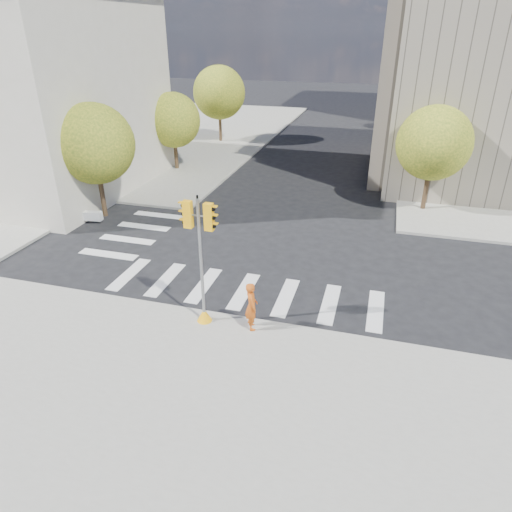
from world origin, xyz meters
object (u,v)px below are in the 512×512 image
at_px(lamp_far, 428,94).
at_px(traffic_signal, 202,271).
at_px(lamp_near, 440,122).
at_px(photographer, 251,306).
at_px(planter_wall, 51,214).

bearing_deg(lamp_far, traffic_signal, -105.10).
xyz_separation_m(lamp_near, photographer, (-7.00, -18.60, -3.51)).
bearing_deg(lamp_far, photographer, -102.12).
xyz_separation_m(lamp_near, planter_wall, (-21.00, -11.49, -4.18)).
height_order(lamp_near, lamp_far, same).
relative_size(lamp_near, lamp_far, 1.00).
relative_size(lamp_near, photographer, 4.40).
bearing_deg(planter_wall, lamp_far, 41.96).
distance_m(lamp_far, planter_wall, 33.29).
relative_size(lamp_far, photographer, 4.40).
distance_m(lamp_near, lamp_far, 14.00).
distance_m(lamp_near, photographer, 20.18).
height_order(lamp_far, photographer, lamp_far).
distance_m(traffic_signal, photographer, 2.16).
height_order(lamp_near, planter_wall, lamp_near).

